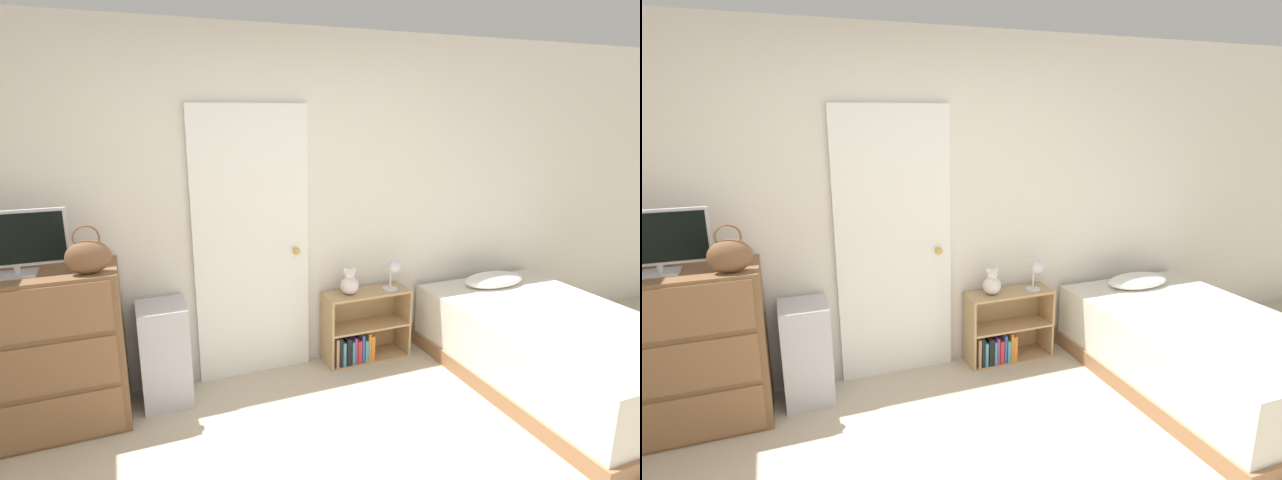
{
  "view_description": "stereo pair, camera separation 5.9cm",
  "coord_description": "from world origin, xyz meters",
  "views": [
    {
      "loc": [
        -0.98,
        -1.49,
        1.96
      ],
      "look_at": [
        0.31,
        1.75,
        1.07
      ],
      "focal_mm": 28.0,
      "sensor_mm": 36.0,
      "label": 1
    },
    {
      "loc": [
        -0.93,
        -1.51,
        1.96
      ],
      "look_at": [
        0.31,
        1.75,
        1.07
      ],
      "focal_mm": 28.0,
      "sensor_mm": 36.0,
      "label": 2
    }
  ],
  "objects": [
    {
      "name": "dresser",
      "position": [
        -1.56,
        1.75,
        0.52
      ],
      "size": [
        0.99,
        0.47,
        1.04
      ],
      "color": "brown",
      "rests_on": "ground_plane"
    },
    {
      "name": "storage_bin",
      "position": [
        -0.82,
        1.81,
        0.36
      ],
      "size": [
        0.32,
        0.35,
        0.71
      ],
      "color": "silver",
      "rests_on": "ground_plane"
    },
    {
      "name": "door_closed",
      "position": [
        -0.14,
        1.98,
        1.01
      ],
      "size": [
        0.86,
        0.09,
        2.02
      ],
      "color": "white",
      "rests_on": "ground_plane"
    },
    {
      "name": "desk_lamp",
      "position": [
        0.97,
        1.82,
        0.75
      ],
      "size": [
        0.14,
        0.13,
        0.26
      ],
      "color": "silver",
      "rests_on": "bookshelf"
    },
    {
      "name": "bookshelf",
      "position": [
        0.7,
        1.86,
        0.23
      ],
      "size": [
        0.7,
        0.25,
        0.58
      ],
      "color": "tan",
      "rests_on": "ground_plane"
    },
    {
      "name": "tv",
      "position": [
        -1.6,
        1.73,
        1.24
      ],
      "size": [
        0.58,
        0.16,
        0.38
      ],
      "color": "#B7B7BC",
      "rests_on": "dresser"
    },
    {
      "name": "handbag",
      "position": [
        -1.21,
        1.62,
        1.15
      ],
      "size": [
        0.25,
        0.13,
        0.29
      ],
      "color": "brown",
      "rests_on": "dresser"
    },
    {
      "name": "teddy_bear",
      "position": [
        0.6,
        1.86,
        0.67
      ],
      "size": [
        0.14,
        0.14,
        0.22
      ],
      "color": "silver",
      "rests_on": "bookshelf"
    },
    {
      "name": "wall_back",
      "position": [
        0.0,
        2.03,
        1.27
      ],
      "size": [
        10.0,
        0.06,
        2.55
      ],
      "color": "silver",
      "rests_on": "ground_plane"
    },
    {
      "name": "bed",
      "position": [
        1.88,
        1.01,
        0.27
      ],
      "size": [
        1.25,
        1.97,
        0.64
      ],
      "color": "#996B47",
      "rests_on": "ground_plane"
    }
  ]
}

